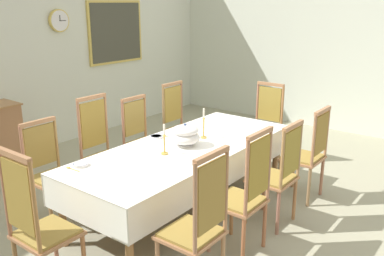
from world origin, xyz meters
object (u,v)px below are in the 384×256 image
at_px(chair_south_b, 245,192).
at_px(mounted_clock, 59,21).
at_px(candlestick_east, 204,126).
at_px(framed_painting, 116,32).
at_px(chair_north_b, 102,148).
at_px(candlestick_west, 164,143).
at_px(dining_table, 185,152).
at_px(chair_head_west, 38,224).
at_px(chair_north_a, 50,170).
at_px(chair_south_c, 278,172).
at_px(chair_south_d, 308,152).
at_px(chair_south_a, 198,223).
at_px(bowl_near_left, 81,164).
at_px(bowl_near_right, 156,137).
at_px(chair_north_c, 142,138).
at_px(chair_head_east, 265,123).
at_px(chair_north_d, 180,123).
at_px(soup_tureen, 185,135).
at_px(spoon_primary, 70,168).
at_px(spoon_secondary, 160,135).

relative_size(chair_south_b, mounted_clock, 3.45).
xyz_separation_m(candlestick_east, framed_painting, (1.51, 3.00, 0.83)).
relative_size(chair_north_b, candlestick_west, 3.80).
height_order(dining_table, chair_head_west, chair_head_west).
distance_m(chair_north_a, chair_south_c, 2.32).
distance_m(dining_table, chair_south_d, 1.43).
distance_m(chair_south_a, chair_north_b, 2.02).
distance_m(chair_north_b, chair_head_west, 1.73).
distance_m(chair_south_b, bowl_near_left, 1.54).
bearing_deg(chair_north_b, chair_south_b, 90.00).
height_order(chair_north_a, candlestick_west, chair_north_a).
bearing_deg(chair_north_a, chair_south_a, 90.00).
bearing_deg(chair_south_b, dining_table, 69.99).
bearing_deg(chair_south_a, dining_table, 42.38).
bearing_deg(dining_table, bowl_near_right, 88.74).
height_order(chair_north_c, chair_south_d, chair_south_d).
xyz_separation_m(chair_head_east, bowl_near_right, (-1.78, 0.43, 0.17)).
xyz_separation_m(chair_south_b, chair_north_d, (1.41, 1.90, -0.01)).
bearing_deg(chair_head_east, soup_tureen, 90.00).
distance_m(chair_south_c, spoon_primary, 2.02).
relative_size(chair_head_east, candlestick_east, 3.30).
xyz_separation_m(chair_south_b, chair_south_c, (0.66, 0.01, -0.03)).
xyz_separation_m(chair_head_west, bowl_near_right, (1.80, 0.43, 0.15)).
height_order(dining_table, chair_head_east, chair_head_east).
xyz_separation_m(chair_north_b, chair_south_c, (0.66, -1.89, -0.03)).
bearing_deg(chair_head_east, chair_south_d, 142.60).
bearing_deg(chair_north_b, candlestick_east, 125.54).
relative_size(chair_south_a, chair_south_c, 1.09).
bearing_deg(mounted_clock, candlestick_west, -108.78).
relative_size(chair_south_d, soup_tureen, 3.44).
height_order(mounted_clock, framed_painting, framed_painting).
xyz_separation_m(chair_south_b, chair_head_west, (-1.44, 0.95, 0.01)).
bearing_deg(soup_tureen, candlestick_east, 0.00).
height_order(chair_south_c, mounted_clock, mounted_clock).
bearing_deg(chair_head_west, chair_north_d, 108.36).
bearing_deg(dining_table, chair_north_d, 41.69).
bearing_deg(spoon_secondary, chair_north_b, 130.88).
height_order(chair_north_d, bowl_near_right, chair_north_d).
distance_m(bowl_near_right, framed_painting, 3.30).
relative_size(chair_north_a, chair_south_d, 0.98).
bearing_deg(spoon_primary, dining_table, -23.27).
bearing_deg(bowl_near_left, chair_north_d, 14.20).
bearing_deg(mounted_clock, chair_south_b, -104.65).
height_order(chair_south_b, chair_north_b, chair_north_b).
relative_size(chair_south_c, spoon_secondary, 6.16).
height_order(chair_south_a, chair_south_d, chair_south_a).
bearing_deg(chair_north_b, bowl_near_left, 37.40).
relative_size(chair_north_a, candlestick_west, 3.39).
bearing_deg(candlestick_east, chair_south_b, -125.57).
bearing_deg(dining_table, chair_head_east, -0.00).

